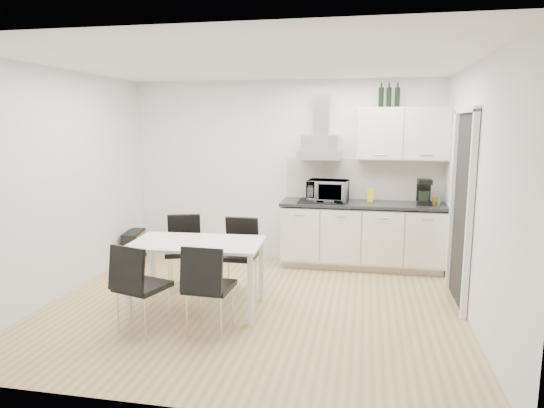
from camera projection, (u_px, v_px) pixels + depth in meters
The scene contains 15 objects.
ground at pixel (253, 306), 5.35m from camera, with size 4.50×4.50×0.00m, color tan.
wall_back at pixel (284, 171), 7.07m from camera, with size 4.50×0.10×2.60m, color white.
wall_front at pixel (182, 229), 3.20m from camera, with size 4.50×0.10×2.60m, color white.
wall_left at pixel (62, 184), 5.56m from camera, with size 0.10×4.00×2.60m, color white.
wall_right at pixel (477, 195), 4.71m from camera, with size 0.10×4.00×2.60m, color white.
ceiling at pixel (251, 63), 4.92m from camera, with size 4.50×4.50×0.00m, color white.
doorway at pixel (460, 210), 5.30m from camera, with size 0.08×1.04×2.10m, color white.
kitchenette at pixel (365, 209), 6.67m from camera, with size 2.22×0.64×2.52m.
dining_table at pixel (197, 249), 5.15m from camera, with size 1.42×0.86×0.75m.
chair_far_left at pixel (184, 253), 5.88m from camera, with size 0.44×0.50×0.88m, color black, non-canonical shape.
chair_far_right at pixel (238, 257), 5.69m from camera, with size 0.44×0.50×0.88m, color black, non-canonical shape.
chair_near_left at pixel (143, 287), 4.64m from camera, with size 0.44×0.50×0.88m, color black, non-canonical shape.
chair_near_right at pixel (210, 288), 4.62m from camera, with size 0.44×0.50×0.88m, color black, non-canonical shape.
guitar_amp at pixel (134, 246), 7.09m from camera, with size 0.31×0.55×0.43m.
floor_speaker at pixel (196, 246), 7.42m from camera, with size 0.16×0.14×0.26m, color black.
Camera 1 is at (1.18, -4.96, 1.99)m, focal length 32.00 mm.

